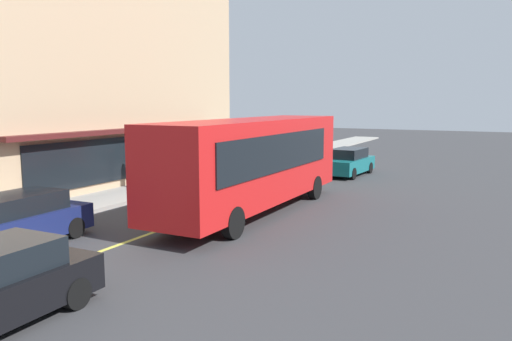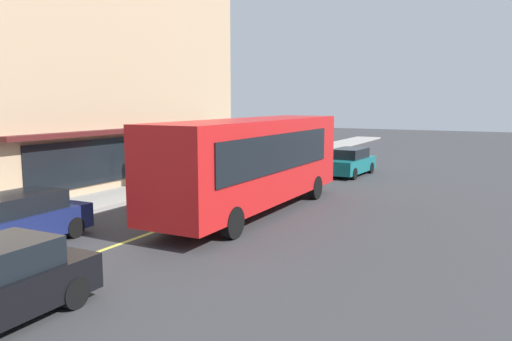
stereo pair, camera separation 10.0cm
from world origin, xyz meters
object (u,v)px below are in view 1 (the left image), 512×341
(bus, at_px, (254,160))
(car_navy, at_px, (16,221))
(car_teal, at_px, (348,162))
(pedestrian_near_storefront, at_px, (136,165))
(pedestrian_mid_block, at_px, (187,155))

(bus, relative_size, car_navy, 2.57)
(car_teal, distance_m, pedestrian_near_storefront, 11.96)
(bus, bearing_deg, pedestrian_near_storefront, 77.83)
(bus, xyz_separation_m, pedestrian_near_storefront, (1.52, 7.03, -0.79))
(car_teal, xyz_separation_m, pedestrian_mid_block, (-5.04, 7.54, 0.49))
(car_navy, height_order, pedestrian_mid_block, pedestrian_mid_block)
(bus, distance_m, pedestrian_mid_block, 9.42)
(pedestrian_near_storefront, bearing_deg, car_navy, -160.54)
(bus, relative_size, car_teal, 2.53)
(bus, height_order, pedestrian_mid_block, bus)
(bus, distance_m, car_teal, 11.05)
(car_teal, relative_size, car_navy, 1.01)
(pedestrian_mid_block, bearing_deg, pedestrian_near_storefront, -176.93)
(pedestrian_mid_block, bearing_deg, car_teal, -56.27)
(bus, relative_size, pedestrian_near_storefront, 6.42)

